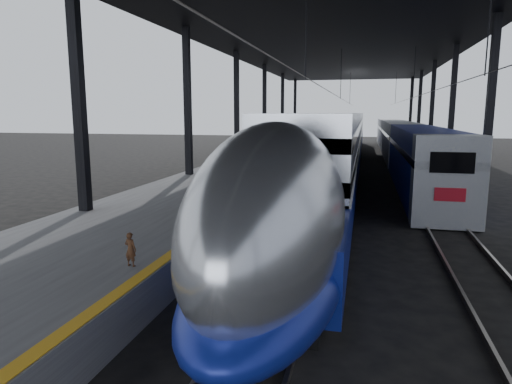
% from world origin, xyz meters
% --- Properties ---
extents(ground, '(160.00, 160.00, 0.00)m').
position_xyz_m(ground, '(0.00, 0.00, 0.00)').
color(ground, black).
rests_on(ground, ground).
extents(platform, '(6.00, 80.00, 1.00)m').
position_xyz_m(platform, '(-3.50, 20.00, 0.50)').
color(platform, '#4C4C4F').
rests_on(platform, ground).
extents(yellow_strip, '(0.30, 80.00, 0.01)m').
position_xyz_m(yellow_strip, '(-0.70, 20.00, 1.00)').
color(yellow_strip, orange).
rests_on(yellow_strip, platform).
extents(rails, '(6.52, 80.00, 0.16)m').
position_xyz_m(rails, '(4.50, 20.00, 0.08)').
color(rails, slate).
rests_on(rails, ground).
extents(canopy, '(18.00, 75.00, 9.47)m').
position_xyz_m(canopy, '(1.90, 20.00, 9.12)').
color(canopy, black).
rests_on(canopy, ground).
extents(tgv_train, '(3.08, 65.20, 4.42)m').
position_xyz_m(tgv_train, '(2.00, 27.66, 2.07)').
color(tgv_train, '#B4B7BC').
rests_on(tgv_train, ground).
extents(second_train, '(2.63, 56.05, 3.62)m').
position_xyz_m(second_train, '(7.00, 36.11, 1.83)').
color(second_train, navy).
rests_on(second_train, ground).
extents(child, '(0.32, 0.24, 0.79)m').
position_xyz_m(child, '(-1.23, -0.14, 1.39)').
color(child, '#442816').
rests_on(child, platform).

